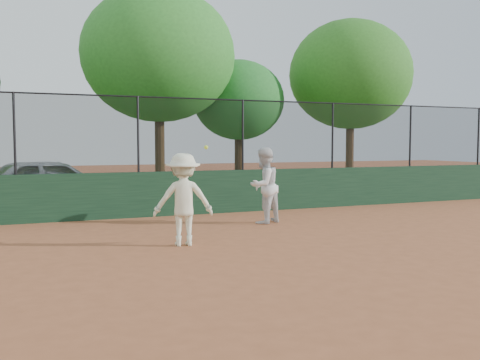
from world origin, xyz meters
name	(u,v)px	position (x,y,z in m)	size (l,w,h in m)	color
ground	(247,262)	(0.00, 0.00, 0.00)	(80.00, 80.00, 0.00)	#A55935
back_wall	(157,194)	(0.00, 6.00, 0.60)	(26.00, 0.20, 1.20)	#1B3C24
grass_strip	(118,196)	(0.00, 12.00, 0.00)	(36.00, 12.00, 0.01)	#36551A
parked_car	(52,184)	(-2.54, 8.34, 0.78)	(1.83, 4.55, 1.55)	#B9BFC3
player_second	(264,186)	(2.09, 3.76, 0.93)	(0.90, 0.70, 1.85)	silver
player_main	(183,199)	(-0.56, 1.79, 0.89)	(1.25, 0.86, 1.93)	#EBECC8
fence_assembly	(156,133)	(-0.03, 6.00, 2.24)	(26.00, 0.06, 2.00)	black
tree_2	(159,55)	(1.49, 11.48, 5.19)	(5.70, 5.18, 7.66)	#442E18
tree_3	(239,100)	(4.95, 12.07, 3.68)	(3.74, 3.40, 5.32)	#3E2814
tree_4	(351,75)	(10.07, 11.70, 4.92)	(5.47, 4.97, 7.29)	#4C301B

